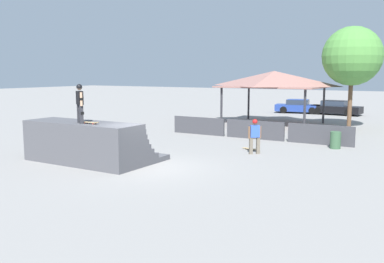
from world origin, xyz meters
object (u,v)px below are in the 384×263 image
object	(u,v)px
skateboard_on_deck	(91,122)
parked_car_black	(335,108)
tree_beside_pavilion	(352,56)
skateboard_on_ground	(250,149)
trash_bin	(335,140)
skater_on_deck	(80,101)
bystander_walking	(255,134)
parked_car_blue	(299,107)

from	to	relation	value
skateboard_on_deck	parked_car_black	xyz separation A→B (m)	(3.51, 27.01, -1.19)
skateboard_on_deck	tree_beside_pavilion	xyz separation A→B (m)	(6.55, 17.53, 3.04)
skateboard_on_ground	trash_bin	size ratio (longest dim) A/B	0.94
skater_on_deck	trash_bin	xyz separation A→B (m)	(8.01, 9.32, -2.22)
parked_car_black	skateboard_on_ground	bearing A→B (deg)	-83.20
skateboard_on_ground	trash_bin	distance (m)	4.35
bystander_walking	parked_car_blue	distance (m)	21.47
parked_car_black	trash_bin	bearing A→B (deg)	-71.85
skater_on_deck	trash_bin	size ratio (longest dim) A/B	1.86
skateboard_on_ground	parked_car_blue	world-z (taller)	parked_car_blue
bystander_walking	trash_bin	distance (m)	4.50
trash_bin	parked_car_black	world-z (taller)	parked_car_black
parked_car_blue	tree_beside_pavilion	bearing A→B (deg)	-65.25
skateboard_on_ground	parked_car_blue	xyz separation A→B (m)	(-3.78, 20.14, 0.54)
parked_car_black	bystander_walking	bearing A→B (deg)	-81.58
skateboard_on_ground	parked_car_blue	bearing A→B (deg)	118.63
tree_beside_pavilion	parked_car_blue	bearing A→B (deg)	124.14
skateboard_on_deck	trash_bin	world-z (taller)	skateboard_on_deck
skater_on_deck	parked_car_black	bearing A→B (deg)	112.09
bystander_walking	trash_bin	xyz separation A→B (m)	(2.90, 3.40, -0.54)
skateboard_on_deck	trash_bin	xyz separation A→B (m)	(7.51, 9.26, -1.37)
skater_on_deck	bystander_walking	bearing A→B (deg)	79.73
bystander_walking	parked_car_blue	bearing A→B (deg)	-119.88
parked_car_black	skateboard_on_deck	bearing A→B (deg)	-91.96
skateboard_on_deck	bystander_walking	xyz separation A→B (m)	(4.61, 5.86, -0.83)
skateboard_on_deck	skateboard_on_ground	size ratio (longest dim) A/B	1.00
bystander_walking	skateboard_on_ground	distance (m)	1.40
skater_on_deck	skateboard_on_ground	distance (m)	8.53
skateboard_on_ground	trash_bin	world-z (taller)	trash_bin
skater_on_deck	parked_car_black	xyz separation A→B (m)	(4.00, 27.07, -2.04)
bystander_walking	parked_car_black	world-z (taller)	bystander_walking
skateboard_on_ground	parked_car_black	size ratio (longest dim) A/B	0.17
skater_on_deck	parked_car_blue	xyz separation A→B (m)	(0.71, 26.93, -2.04)
skateboard_on_deck	tree_beside_pavilion	world-z (taller)	tree_beside_pavilion
skater_on_deck	tree_beside_pavilion	bearing A→B (deg)	98.68
tree_beside_pavilion	parked_car_black	size ratio (longest dim) A/B	1.48
skateboard_on_deck	parked_car_blue	bearing A→B (deg)	90.51
skater_on_deck	trash_bin	bearing A→B (deg)	79.83
bystander_walking	tree_beside_pavilion	distance (m)	12.45
trash_bin	parked_car_black	xyz separation A→B (m)	(-4.00, 17.75, 0.18)
trash_bin	parked_car_blue	distance (m)	19.06
skater_on_deck	bystander_walking	xyz separation A→B (m)	(5.10, 5.92, -1.68)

